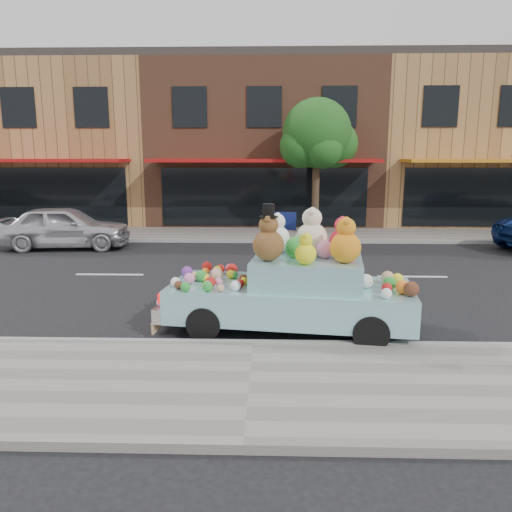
{
  "coord_description": "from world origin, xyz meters",
  "views": [
    {
      "loc": [
        0.28,
        -12.77,
        3.15
      ],
      "look_at": [
        0.0,
        -3.5,
        1.25
      ],
      "focal_mm": 35.0,
      "sensor_mm": 36.0,
      "label": 1
    }
  ],
  "objects": [
    {
      "name": "far_sidewalk",
      "position": [
        0.0,
        6.5,
        0.06
      ],
      "size": [
        60.0,
        3.0,
        0.12
      ],
      "primitive_type": "cube",
      "color": "gray",
      "rests_on": "ground"
    },
    {
      "name": "near_sidewalk",
      "position": [
        0.0,
        -6.5,
        0.06
      ],
      "size": [
        60.0,
        3.0,
        0.12
      ],
      "primitive_type": "cube",
      "color": "gray",
      "rests_on": "ground"
    },
    {
      "name": "ground",
      "position": [
        0.0,
        0.0,
        0.0
      ],
      "size": [
        120.0,
        120.0,
        0.0
      ],
      "primitive_type": "plane",
      "color": "black",
      "rests_on": "ground"
    },
    {
      "name": "storefront_mid",
      "position": [
        0.0,
        11.97,
        3.64
      ],
      "size": [
        10.0,
        9.8,
        7.3
      ],
      "color": "brown",
      "rests_on": "ground"
    },
    {
      "name": "art_car",
      "position": [
        0.69,
        -4.08,
        0.82
      ],
      "size": [
        4.67,
        2.3,
        2.33
      ],
      "rotation": [
        0.0,
        0.0,
        -0.13
      ],
      "color": "black",
      "rests_on": "ground"
    },
    {
      "name": "street_tree",
      "position": [
        2.03,
        6.55,
        3.69
      ],
      "size": [
        3.0,
        2.7,
        5.22
      ],
      "color": "#38281C",
      "rests_on": "ground"
    },
    {
      "name": "near_kerb",
      "position": [
        0.0,
        -5.0,
        0.07
      ],
      "size": [
        60.0,
        0.12,
        0.13
      ],
      "primitive_type": "cube",
      "color": "gray",
      "rests_on": "ground"
    },
    {
      "name": "far_kerb",
      "position": [
        0.0,
        5.0,
        0.07
      ],
      "size": [
        60.0,
        0.12,
        0.13
      ],
      "primitive_type": "cube",
      "color": "gray",
      "rests_on": "ground"
    },
    {
      "name": "storefront_left",
      "position": [
        -10.0,
        11.97,
        3.64
      ],
      "size": [
        10.0,
        9.8,
        7.3
      ],
      "color": "#A97947",
      "rests_on": "ground"
    },
    {
      "name": "storefront_right",
      "position": [
        10.0,
        11.97,
        3.64
      ],
      "size": [
        10.0,
        9.8,
        7.3
      ],
      "color": "#A97947",
      "rests_on": "ground"
    },
    {
      "name": "car_silver",
      "position": [
        -6.67,
        3.73,
        0.73
      ],
      "size": [
        4.41,
        2.09,
        1.46
      ],
      "primitive_type": "imported",
      "rotation": [
        0.0,
        0.0,
        1.66
      ],
      "color": "silver",
      "rests_on": "ground"
    }
  ]
}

